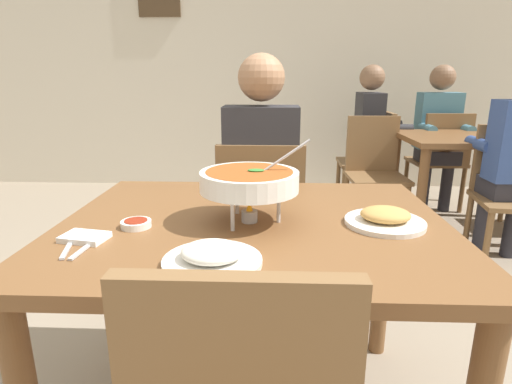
{
  "coord_description": "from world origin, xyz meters",
  "views": [
    {
      "loc": [
        0.06,
        -1.21,
        1.2
      ],
      "look_at": [
        0.0,
        0.15,
        0.82
      ],
      "focal_mm": 28.7,
      "sensor_mm": 36.0,
      "label": 1
    }
  ],
  "objects_px": {
    "curry_bowl": "(249,181)",
    "appetizer_plate": "(385,218)",
    "chair_bg_left": "(510,187)",
    "chair_bg_window": "(374,166)",
    "rice_plate": "(212,257)",
    "dining_table_far": "(467,154)",
    "patron_bg_middle": "(373,129)",
    "patron_bg_right": "(438,129)",
    "dining_table_main": "(254,253)",
    "diner_main": "(261,171)",
    "chair_bg_right": "(441,156)",
    "chair_diner_main": "(261,218)",
    "chair_bg_middle": "(374,155)",
    "sauce_dish": "(136,224)"
  },
  "relations": [
    {
      "from": "curry_bowl",
      "to": "patron_bg_middle",
      "type": "bearing_deg",
      "value": 69.2
    },
    {
      "from": "chair_bg_window",
      "to": "dining_table_main",
      "type": "bearing_deg",
      "value": -113.06
    },
    {
      "from": "curry_bowl",
      "to": "patron_bg_right",
      "type": "relative_size",
      "value": 0.25
    },
    {
      "from": "chair_diner_main",
      "to": "chair_bg_middle",
      "type": "distance_m",
      "value": 2.04
    },
    {
      "from": "dining_table_main",
      "to": "appetizer_plate",
      "type": "xyz_separation_m",
      "value": [
        0.4,
        -0.02,
        0.13
      ]
    },
    {
      "from": "chair_bg_window",
      "to": "appetizer_plate",
      "type": "bearing_deg",
      "value": -102.92
    },
    {
      "from": "curry_bowl",
      "to": "patron_bg_middle",
      "type": "height_order",
      "value": "patron_bg_middle"
    },
    {
      "from": "chair_diner_main",
      "to": "chair_bg_right",
      "type": "bearing_deg",
      "value": 48.04
    },
    {
      "from": "rice_plate",
      "to": "appetizer_plate",
      "type": "relative_size",
      "value": 1.0
    },
    {
      "from": "rice_plate",
      "to": "dining_table_far",
      "type": "distance_m",
      "value": 2.84
    },
    {
      "from": "chair_diner_main",
      "to": "chair_bg_left",
      "type": "distance_m",
      "value": 1.75
    },
    {
      "from": "dining_table_main",
      "to": "chair_bg_right",
      "type": "height_order",
      "value": "chair_bg_right"
    },
    {
      "from": "dining_table_main",
      "to": "patron_bg_middle",
      "type": "xyz_separation_m",
      "value": [
        0.96,
        2.56,
        0.09
      ]
    },
    {
      "from": "patron_bg_right",
      "to": "curry_bowl",
      "type": "bearing_deg",
      "value": -121.23
    },
    {
      "from": "dining_table_main",
      "to": "diner_main",
      "type": "relative_size",
      "value": 0.91
    },
    {
      "from": "rice_plate",
      "to": "patron_bg_right",
      "type": "relative_size",
      "value": 0.18
    },
    {
      "from": "patron_bg_middle",
      "to": "dining_table_far",
      "type": "bearing_deg",
      "value": -43.67
    },
    {
      "from": "appetizer_plate",
      "to": "chair_bg_right",
      "type": "xyz_separation_m",
      "value": [
        1.19,
        2.56,
        -0.28
      ]
    },
    {
      "from": "chair_diner_main",
      "to": "chair_bg_window",
      "type": "bearing_deg",
      "value": 55.93
    },
    {
      "from": "chair_diner_main",
      "to": "chair_bg_middle",
      "type": "bearing_deg",
      "value": 61.06
    },
    {
      "from": "curry_bowl",
      "to": "appetizer_plate",
      "type": "height_order",
      "value": "curry_bowl"
    },
    {
      "from": "chair_bg_left",
      "to": "chair_bg_middle",
      "type": "height_order",
      "value": "same"
    },
    {
      "from": "curry_bowl",
      "to": "chair_bg_right",
      "type": "distance_m",
      "value": 3.03
    },
    {
      "from": "diner_main",
      "to": "dining_table_far",
      "type": "xyz_separation_m",
      "value": [
        1.56,
        1.19,
        -0.12
      ]
    },
    {
      "from": "diner_main",
      "to": "patron_bg_middle",
      "type": "xyz_separation_m",
      "value": [
        0.96,
        1.76,
        0.0
      ]
    },
    {
      "from": "patron_bg_right",
      "to": "dining_table_main",
      "type": "bearing_deg",
      "value": -121.15
    },
    {
      "from": "chair_bg_left",
      "to": "chair_bg_window",
      "type": "bearing_deg",
      "value": 139.75
    },
    {
      "from": "curry_bowl",
      "to": "chair_bg_right",
      "type": "xyz_separation_m",
      "value": [
        1.6,
        2.54,
        -0.39
      ]
    },
    {
      "from": "chair_bg_window",
      "to": "diner_main",
      "type": "bearing_deg",
      "value": -124.75
    },
    {
      "from": "patron_bg_right",
      "to": "chair_bg_right",
      "type": "bearing_deg",
      "value": -53.62
    },
    {
      "from": "appetizer_plate",
      "to": "patron_bg_middle",
      "type": "relative_size",
      "value": 0.18
    },
    {
      "from": "patron_bg_middle",
      "to": "appetizer_plate",
      "type": "bearing_deg",
      "value": -102.33
    },
    {
      "from": "sauce_dish",
      "to": "chair_bg_window",
      "type": "distance_m",
      "value": 2.48
    },
    {
      "from": "sauce_dish",
      "to": "chair_bg_left",
      "type": "height_order",
      "value": "chair_bg_left"
    },
    {
      "from": "chair_bg_window",
      "to": "patron_bg_right",
      "type": "height_order",
      "value": "patron_bg_right"
    },
    {
      "from": "patron_bg_right",
      "to": "sauce_dish",
      "type": "bearing_deg",
      "value": -125.73
    },
    {
      "from": "curry_bowl",
      "to": "chair_bg_right",
      "type": "bearing_deg",
      "value": 57.81
    },
    {
      "from": "chair_bg_window",
      "to": "patron_bg_right",
      "type": "distance_m",
      "value": 0.88
    },
    {
      "from": "diner_main",
      "to": "chair_bg_left",
      "type": "distance_m",
      "value": 1.75
    },
    {
      "from": "chair_bg_middle",
      "to": "chair_bg_window",
      "type": "xyz_separation_m",
      "value": [
        -0.11,
        -0.49,
        0.0
      ]
    },
    {
      "from": "diner_main",
      "to": "chair_bg_window",
      "type": "bearing_deg",
      "value": 55.25
    },
    {
      "from": "dining_table_main",
      "to": "chair_bg_left",
      "type": "xyz_separation_m",
      "value": [
        1.61,
        1.44,
        -0.15
      ]
    },
    {
      "from": "sauce_dish",
      "to": "chair_bg_left",
      "type": "xyz_separation_m",
      "value": [
        1.96,
        1.51,
        -0.27
      ]
    },
    {
      "from": "chair_diner_main",
      "to": "dining_table_far",
      "type": "distance_m",
      "value": 1.99
    },
    {
      "from": "chair_diner_main",
      "to": "patron_bg_right",
      "type": "relative_size",
      "value": 0.69
    },
    {
      "from": "diner_main",
      "to": "curry_bowl",
      "type": "bearing_deg",
      "value": -90.94
    },
    {
      "from": "sauce_dish",
      "to": "patron_bg_middle",
      "type": "bearing_deg",
      "value": 63.5
    },
    {
      "from": "chair_bg_right",
      "to": "chair_bg_window",
      "type": "distance_m",
      "value": 0.85
    },
    {
      "from": "diner_main",
      "to": "appetizer_plate",
      "type": "distance_m",
      "value": 0.91
    },
    {
      "from": "diner_main",
      "to": "chair_bg_right",
      "type": "height_order",
      "value": "diner_main"
    }
  ]
}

